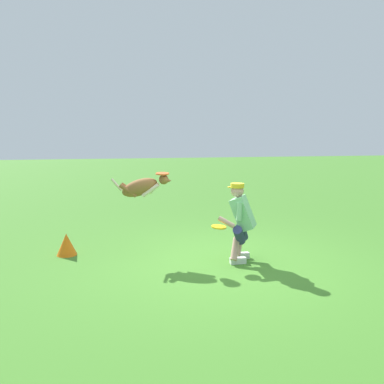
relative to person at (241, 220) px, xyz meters
name	(u,v)px	position (x,y,z in m)	size (l,w,h in m)	color
ground_plane	(223,264)	(0.31, 0.09, -0.70)	(60.00, 60.00, 0.00)	#43802A
person	(241,220)	(0.00, 0.00, 0.00)	(0.71, 0.63, 1.29)	silver
dog	(142,187)	(1.53, -0.77, 0.48)	(1.05, 0.39, 0.48)	brown
frisbee_flying	(162,174)	(1.18, -0.71, 0.71)	(0.23, 0.23, 0.02)	#E45A25
frisbee_held	(219,227)	(0.38, 0.05, -0.09)	(0.24, 0.24, 0.02)	yellow
training_cone	(67,244)	(2.84, -0.93, -0.51)	(0.34, 0.34, 0.38)	orange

